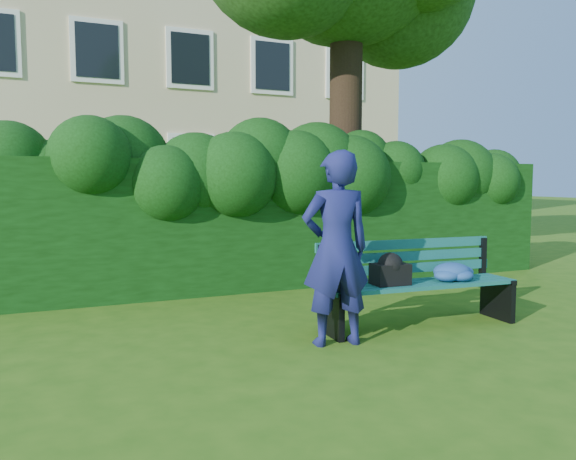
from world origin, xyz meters
name	(u,v)px	position (x,y,z in m)	size (l,w,h in m)	color
ground	(310,322)	(0.00, 0.00, 0.00)	(80.00, 80.00, 0.00)	#2D5912
apartment_building	(124,43)	(0.00, 13.99, 6.00)	(16.00, 8.08, 12.00)	#C6B285
hedge	(243,224)	(0.00, 2.20, 0.90)	(10.00, 1.00, 1.80)	black
park_bench	(421,279)	(1.01, -0.58, 0.50)	(2.14, 0.69, 0.89)	#0D433B
man_reading	(336,249)	(-0.14, -0.83, 0.90)	(0.66, 0.43, 1.80)	navy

